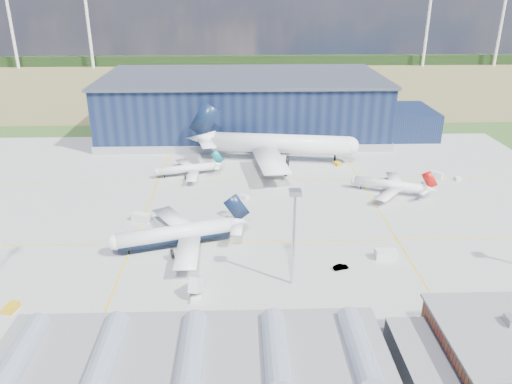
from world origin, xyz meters
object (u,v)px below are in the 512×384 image
light_mast_center (294,223)px  airliner_regional (186,165)px  airstair (197,289)px  gse_van_a (141,217)px  gse_van_b (435,175)px  airliner_widebody (281,134)px  gse_tug_a (11,308)px  gse_van_c (386,254)px  gse_tug_b (384,252)px  car_b (341,267)px  car_a (246,334)px  airliner_red (389,180)px  gse_cart_b (244,197)px  gse_cart_a (458,179)px  gse_tug_c (338,164)px  hangar (249,108)px  airliner_navy (174,226)px

light_mast_center → airliner_regional: 77.20m
light_mast_center → airstair: 25.69m
gse_van_a → gse_van_b: (96.98, 31.64, -0.09)m
airliner_widebody → gse_tug_a: size_ratio=19.66×
light_mast_center → gse_van_c: bearing=23.0°
airliner_regional → gse_van_b: (87.41, -4.81, -3.05)m
airstair → gse_tug_b: bearing=31.4°
light_mast_center → gse_tug_a: size_ratio=6.83×
gse_tug_b → car_b: (-12.18, -6.45, -0.11)m
light_mast_center → car_a: size_ratio=7.24×
airliner_red → gse_van_b: 24.64m
gse_van_b → gse_tug_a: bearing=159.9°
gse_tug_a → gse_cart_b: size_ratio=1.08×
airliner_red → gse_cart_a: 29.67m
gse_tug_c → gse_cart_b: 46.71m
gse_van_b → airstair: size_ratio=0.91×
airstair → gse_tug_a: bearing=-161.4°
light_mast_center → gse_van_c: 29.85m
light_mast_center → gse_cart_a: (63.84, 62.41, -14.83)m
gse_van_b → gse_cart_a: bearing=-74.2°
gse_cart_a → car_b: car_b is taller
airliner_widebody → gse_van_b: (53.15, -19.57, -9.69)m
airliner_regional → gse_van_a: size_ratio=4.65×
gse_tug_a → gse_van_b: (116.46, 73.51, 0.40)m
car_a → car_b: size_ratio=0.85×
airliner_widebody → car_b: 80.13m
airliner_red → gse_cart_b: size_ratio=8.99×
light_mast_center → gse_van_b: (56.87, 65.19, -14.33)m
car_b → gse_tug_c: bearing=-26.8°
gse_tug_b → gse_tug_a: bearing=-164.1°
airliner_red → gse_tug_b: bearing=97.3°
gse_van_a → gse_tug_a: bearing=-179.5°
gse_cart_a → hangar: bearing=145.1°
gse_van_c → car_a: bearing=128.6°
gse_cart_a → gse_van_c: size_ratio=0.53×
gse_tug_c → car_a: bearing=-128.1°
gse_tug_a → gse_tug_b: gse_tug_b is taller
gse_cart_a → gse_tug_c: size_ratio=0.88×
airliner_regional → airliner_red: bearing=149.7°
airliner_widebody → car_a: 104.29m
hangar → gse_van_a: hangar is taller
light_mast_center → airliner_widebody: 84.97m
airliner_widebody → airliner_regional: size_ratio=2.60×
gse_cart_a → gse_cart_b: gse_cart_b is taller
gse_cart_a → gse_van_b: 7.52m
airliner_regional → gse_tug_a: bearing=54.4°
hangar → gse_cart_b: hangar is taller
gse_cart_b → car_b: size_ratio=0.83×
gse_van_a → airliner_navy: bearing=-117.8°
airliner_red → airliner_navy: bearing=51.7°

